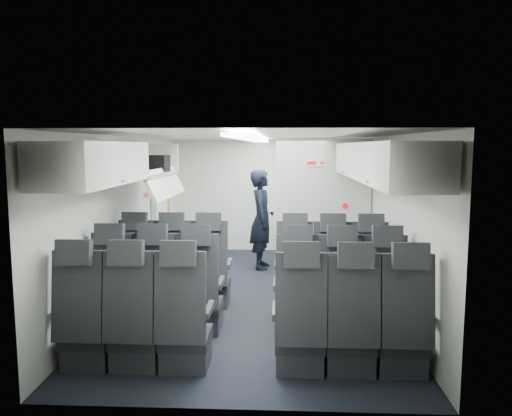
# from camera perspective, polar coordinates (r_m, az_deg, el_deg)

# --- Properties ---
(cabin_shell) EXTENTS (3.41, 6.01, 2.16)m
(cabin_shell) POSITION_cam_1_polar(r_m,az_deg,el_deg) (6.68, -0.16, -0.64)
(cabin_shell) COLOR black
(cabin_shell) RESTS_ON ground
(seat_row_front) EXTENTS (3.33, 0.56, 1.24)m
(seat_row_front) POSITION_cam_1_polar(r_m,az_deg,el_deg) (6.30, -0.41, -7.80)
(seat_row_front) COLOR black
(seat_row_front) RESTS_ON cabin_shell
(seat_row_mid) EXTENTS (3.33, 0.56, 1.24)m
(seat_row_mid) POSITION_cam_1_polar(r_m,az_deg,el_deg) (5.44, -0.93, -10.22)
(seat_row_mid) COLOR black
(seat_row_mid) RESTS_ON cabin_shell
(seat_row_rear) EXTENTS (3.33, 0.56, 1.24)m
(seat_row_rear) POSITION_cam_1_polar(r_m,az_deg,el_deg) (4.59, -1.66, -13.55)
(seat_row_rear) COLOR black
(seat_row_rear) RESTS_ON cabin_shell
(overhead_bin_left_rear) EXTENTS (0.53, 1.80, 0.40)m
(overhead_bin_left_rear) POSITION_cam_1_polar(r_m,az_deg,el_deg) (4.93, -17.91, 4.87)
(overhead_bin_left_rear) COLOR silver
(overhead_bin_left_rear) RESTS_ON cabin_shell
(overhead_bin_left_front_open) EXTENTS (0.64, 1.70, 0.72)m
(overhead_bin_left_front_open) POSITION_cam_1_polar(r_m,az_deg,el_deg) (6.61, -12.89, 4.43)
(overhead_bin_left_front_open) COLOR #9E9E93
(overhead_bin_left_front_open) RESTS_ON cabin_shell
(overhead_bin_right_rear) EXTENTS (0.53, 1.80, 0.40)m
(overhead_bin_right_rear) POSITION_cam_1_polar(r_m,az_deg,el_deg) (4.74, 15.78, 4.87)
(overhead_bin_right_rear) COLOR silver
(overhead_bin_right_rear) RESTS_ON cabin_shell
(overhead_bin_right_front) EXTENTS (0.53, 1.70, 0.40)m
(overhead_bin_right_front) POSITION_cam_1_polar(r_m,az_deg,el_deg) (6.46, 12.28, 5.48)
(overhead_bin_right_front) COLOR silver
(overhead_bin_right_front) RESTS_ON cabin_shell
(bulkhead_partition) EXTENTS (1.40, 0.15, 2.13)m
(bulkhead_partition) POSITION_cam_1_polar(r_m,az_deg,el_deg) (7.50, 7.64, -0.23)
(bulkhead_partition) COLOR silver
(bulkhead_partition) RESTS_ON cabin_shell
(galley_unit) EXTENTS (0.85, 0.52, 1.90)m
(galley_unit) POSITION_cam_1_polar(r_m,az_deg,el_deg) (9.42, 6.46, 0.49)
(galley_unit) COLOR #939399
(galley_unit) RESTS_ON cabin_shell
(boarding_door) EXTENTS (0.12, 1.27, 1.86)m
(boarding_door) POSITION_cam_1_polar(r_m,az_deg,el_deg) (8.47, -10.77, -0.29)
(boarding_door) COLOR silver
(boarding_door) RESTS_ON cabin_shell
(flight_attendant) EXTENTS (0.41, 0.61, 1.64)m
(flight_attendant) POSITION_cam_1_polar(r_m,az_deg,el_deg) (8.25, 0.66, -1.29)
(flight_attendant) COLOR black
(flight_attendant) RESTS_ON ground
(carry_on_bag) EXTENTS (0.41, 0.31, 0.23)m
(carry_on_bag) POSITION_cam_1_polar(r_m,az_deg,el_deg) (6.87, -11.63, 4.98)
(carry_on_bag) COLOR black
(carry_on_bag) RESTS_ON overhead_bin_left_front_open
(papers) EXTENTS (0.21, 0.08, 0.15)m
(papers) POSITION_cam_1_polar(r_m,az_deg,el_deg) (8.17, 1.99, 0.14)
(papers) COLOR white
(papers) RESTS_ON flight_attendant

